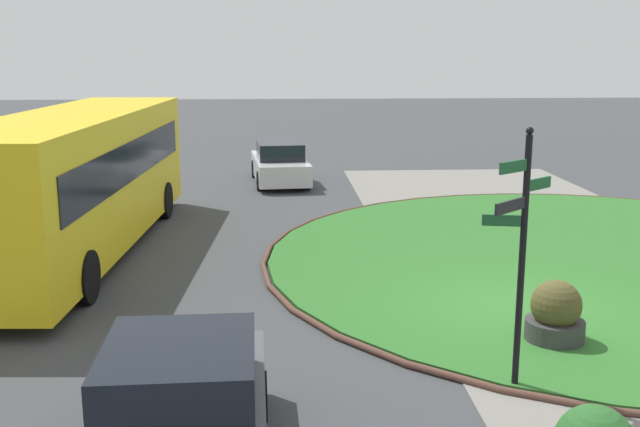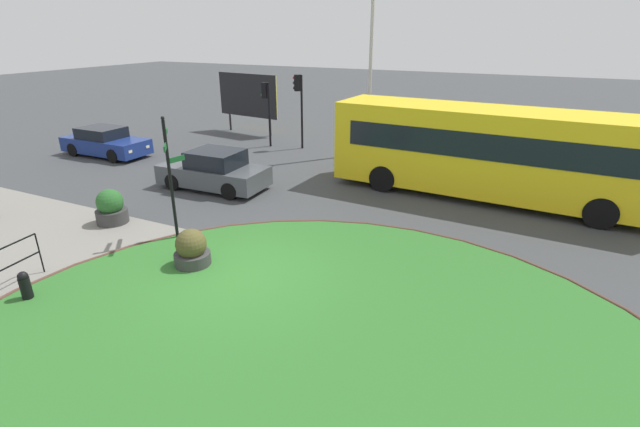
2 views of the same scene
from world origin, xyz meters
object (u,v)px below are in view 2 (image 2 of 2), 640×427
object	(u,v)px
bus_yellow	(492,152)
traffic_light_far	(266,100)
bollard_foreground	(25,286)
planter_kerbside	(111,208)
car_near_lane	(105,142)
planter_near_signpost	(192,251)
car_trailing	(214,171)
traffic_light_near	(299,95)
signpost_directional	(170,171)
lamppost_tall	(371,60)
billboard_left	(248,96)

from	to	relation	value
bus_yellow	traffic_light_far	distance (m)	11.90
bollard_foreground	planter_kerbside	xyz separation A→B (m)	(-1.97, 4.11, 0.11)
bus_yellow	car_near_lane	world-z (taller)	bus_yellow
bollard_foreground	planter_near_signpost	size ratio (longest dim) A/B	0.71
car_trailing	traffic_light_far	world-z (taller)	traffic_light_far
planter_near_signpost	planter_kerbside	distance (m)	4.43
car_trailing	planter_near_signpost	world-z (taller)	car_trailing
bollard_foreground	planter_kerbside	size ratio (longest dim) A/B	0.68
car_near_lane	traffic_light_near	bearing A→B (deg)	35.08
car_trailing	car_near_lane	bearing A→B (deg)	-13.91
car_near_lane	planter_kerbside	size ratio (longest dim) A/B	3.89
traffic_light_near	planter_near_signpost	world-z (taller)	traffic_light_near
bollard_foreground	car_trailing	size ratio (longest dim) A/B	0.18
traffic_light_far	car_trailing	bearing A→B (deg)	103.94
signpost_directional	bollard_foreground	size ratio (longest dim) A/B	4.75
lamppost_tall	planter_kerbside	bearing A→B (deg)	-110.01
car_near_lane	billboard_left	xyz separation A→B (m)	(3.35, 7.40, 1.50)
car_trailing	traffic_light_far	size ratio (longest dim) A/B	1.30
traffic_light_far	billboard_left	xyz separation A→B (m)	(-2.69, 2.30, -0.25)
signpost_directional	planter_near_signpost	bearing A→B (deg)	-36.94
traffic_light_far	billboard_left	world-z (taller)	billboard_left
car_trailing	billboard_left	size ratio (longest dim) A/B	1.01
signpost_directional	traffic_light_far	distance (m)	11.66
planter_near_signpost	planter_kerbside	bearing A→B (deg)	164.24
signpost_directional	planter_kerbside	size ratio (longest dim) A/B	3.22
traffic_light_near	lamppost_tall	bearing A→B (deg)	174.79
signpost_directional	car_near_lane	world-z (taller)	signpost_directional
bollard_foreground	planter_near_signpost	bearing A→B (deg)	51.67
bus_yellow	billboard_left	size ratio (longest dim) A/B	2.71
bus_yellow	traffic_light_near	distance (m)	10.40
lamppost_tall	planter_near_signpost	bearing A→B (deg)	-89.97
signpost_directional	bollard_foreground	xyz separation A→B (m)	(-0.76, -4.06, -1.70)
billboard_left	planter_kerbside	bearing A→B (deg)	-67.16
car_near_lane	traffic_light_far	bearing A→B (deg)	40.34
signpost_directional	traffic_light_far	bearing A→B (deg)	108.78
planter_kerbside	traffic_light_far	bearing A→B (deg)	95.35
traffic_light_near	billboard_left	xyz separation A→B (m)	(-4.41, 1.98, -0.55)
bollard_foreground	traffic_light_near	distance (m)	15.64
bus_yellow	car_trailing	size ratio (longest dim) A/B	2.68
bus_yellow	planter_near_signpost	world-z (taller)	bus_yellow
car_trailing	bus_yellow	bearing A→B (deg)	-161.93
signpost_directional	traffic_light_near	xyz separation A→B (m)	(-2.04, 11.35, 0.60)
bus_yellow	bollard_foreground	bearing A→B (deg)	-122.33
bus_yellow	traffic_light_near	size ratio (longest dim) A/B	3.10
traffic_light_near	traffic_light_far	size ratio (longest dim) A/B	1.13
signpost_directional	bus_yellow	size ratio (longest dim) A/B	0.32
bus_yellow	planter_kerbside	xyz separation A→B (m)	(-10.37, -7.65, -1.22)
traffic_light_near	traffic_light_far	world-z (taller)	traffic_light_near
car_trailing	signpost_directional	bearing A→B (deg)	112.70
car_near_lane	lamppost_tall	size ratio (longest dim) A/B	0.53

